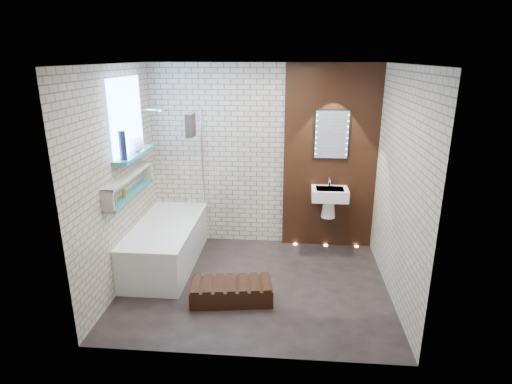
# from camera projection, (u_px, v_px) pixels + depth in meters

# --- Properties ---
(ground) EXTENTS (3.20, 3.20, 0.00)m
(ground) POSITION_uv_depth(u_px,v_px,m) (255.00, 285.00, 5.17)
(ground) COLOR black
(ground) RESTS_ON ground
(room_shell) EXTENTS (3.24, 3.20, 2.60)m
(room_shell) POSITION_uv_depth(u_px,v_px,m) (255.00, 184.00, 4.77)
(room_shell) COLOR #AEA08A
(room_shell) RESTS_ON ground
(walnut_panel) EXTENTS (1.30, 0.06, 2.60)m
(walnut_panel) POSITION_uv_depth(u_px,v_px,m) (330.00, 159.00, 5.89)
(walnut_panel) COLOR black
(walnut_panel) RESTS_ON ground
(clerestory_window) EXTENTS (0.18, 1.00, 0.94)m
(clerestory_window) POSITION_uv_depth(u_px,v_px,m) (127.00, 124.00, 5.04)
(clerestory_window) COLOR #7FADE0
(clerestory_window) RESTS_ON room_shell
(display_niche) EXTENTS (0.14, 1.30, 0.26)m
(display_niche) POSITION_uv_depth(u_px,v_px,m) (130.00, 185.00, 5.06)
(display_niche) COLOR teal
(display_niche) RESTS_ON room_shell
(bathtub) EXTENTS (0.79, 1.74, 0.70)m
(bathtub) POSITION_uv_depth(u_px,v_px,m) (167.00, 244.00, 5.60)
(bathtub) COLOR white
(bathtub) RESTS_ON ground
(bath_screen) EXTENTS (0.01, 0.78, 1.40)m
(bath_screen) POSITION_uv_depth(u_px,v_px,m) (197.00, 164.00, 5.69)
(bath_screen) COLOR white
(bath_screen) RESTS_ON bathtub
(towel) EXTENTS (0.09, 0.22, 0.29)m
(towel) POSITION_uv_depth(u_px,v_px,m) (190.00, 125.00, 5.28)
(towel) COLOR black
(towel) RESTS_ON bath_screen
(shower_head) EXTENTS (0.18, 0.18, 0.02)m
(shower_head) POSITION_uv_depth(u_px,v_px,m) (163.00, 110.00, 5.55)
(shower_head) COLOR silver
(shower_head) RESTS_ON room_shell
(washbasin) EXTENTS (0.50, 0.36, 0.58)m
(washbasin) POSITION_uv_depth(u_px,v_px,m) (329.00, 198.00, 5.87)
(washbasin) COLOR white
(washbasin) RESTS_ON walnut_panel
(led_mirror) EXTENTS (0.50, 0.02, 0.70)m
(led_mirror) POSITION_uv_depth(u_px,v_px,m) (332.00, 135.00, 5.75)
(led_mirror) COLOR black
(led_mirror) RESTS_ON walnut_panel
(walnut_step) EXTENTS (0.97, 0.54, 0.21)m
(walnut_step) POSITION_uv_depth(u_px,v_px,m) (231.00, 292.00, 4.81)
(walnut_step) COLOR black
(walnut_step) RESTS_ON ground
(niche_bottles) EXTENTS (0.05, 0.35, 0.12)m
(niche_bottles) POSITION_uv_depth(u_px,v_px,m) (118.00, 198.00, 4.74)
(niche_bottles) COLOR #986017
(niche_bottles) RESTS_ON display_niche
(sill_vases) EXTENTS (0.18, 0.57, 0.33)m
(sill_vases) POSITION_uv_depth(u_px,v_px,m) (133.00, 145.00, 5.07)
(sill_vases) COLOR #131C36
(sill_vases) RESTS_ON clerestory_window
(floor_uplights) EXTENTS (0.96, 0.06, 0.01)m
(floor_uplights) POSITION_uv_depth(u_px,v_px,m) (326.00, 245.00, 6.23)
(floor_uplights) COLOR #FFD899
(floor_uplights) RESTS_ON ground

